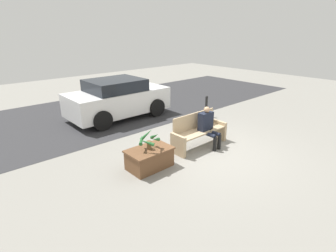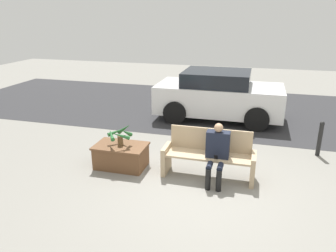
{
  "view_description": "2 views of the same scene",
  "coord_description": "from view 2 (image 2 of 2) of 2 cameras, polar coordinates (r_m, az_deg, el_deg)",
  "views": [
    {
      "loc": [
        -5.36,
        -4.14,
        3.24
      ],
      "look_at": [
        -0.87,
        0.9,
        0.76
      ],
      "focal_mm": 28.0,
      "sensor_mm": 36.0,
      "label": 1
    },
    {
      "loc": [
        0.85,
        -5.46,
        3.2
      ],
      "look_at": [
        -0.87,
        0.76,
        0.94
      ],
      "focal_mm": 35.0,
      "sensor_mm": 36.0,
      "label": 2
    }
  ],
  "objects": [
    {
      "name": "ground_plane",
      "position": [
        6.39,
        5.8,
        -10.88
      ],
      "size": [
        30.0,
        30.0,
        0.0
      ],
      "primitive_type": "plane",
      "color": "gray"
    },
    {
      "name": "road_surface",
      "position": [
        11.55,
        10.63,
        2.88
      ],
      "size": [
        20.0,
        6.0,
        0.01
      ],
      "primitive_type": "cube",
      "color": "#2D2D30",
      "rests_on": "ground_plane"
    },
    {
      "name": "bench",
      "position": [
        6.7,
        7.13,
        -5.07
      ],
      "size": [
        1.85,
        0.55,
        0.97
      ],
      "color": "tan",
      "rests_on": "ground_plane"
    },
    {
      "name": "person_seated",
      "position": [
        6.42,
        8.54,
        -4.18
      ],
      "size": [
        0.45,
        0.62,
        1.19
      ],
      "color": "black",
      "rests_on": "ground_plane"
    },
    {
      "name": "planter_box",
      "position": [
        7.17,
        -8.17,
        -5.03
      ],
      "size": [
        1.11,
        0.71,
        0.51
      ],
      "color": "brown",
      "rests_on": "ground_plane"
    },
    {
      "name": "potted_plant",
      "position": [
        6.98,
        -8.39,
        -1.37
      ],
      "size": [
        0.58,
        0.59,
        0.48
      ],
      "color": "brown",
      "rests_on": "planter_box"
    },
    {
      "name": "parked_car",
      "position": [
        10.32,
        8.78,
        5.34
      ],
      "size": [
        3.82,
        1.98,
        1.5
      ],
      "color": "silver",
      "rests_on": "ground_plane"
    },
    {
      "name": "bollard_post",
      "position": [
        8.35,
        24.95,
        -1.89
      ],
      "size": [
        0.11,
        0.11,
        0.84
      ],
      "color": "black",
      "rests_on": "ground_plane"
    }
  ]
}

